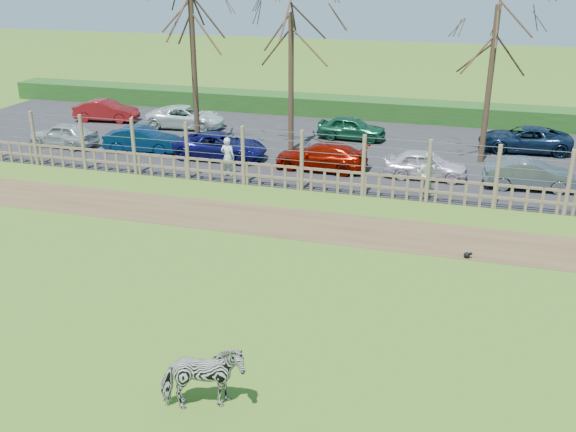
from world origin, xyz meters
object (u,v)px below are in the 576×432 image
(zebra, at_px, (202,379))
(visitor_b, at_px, (426,174))
(car_7, at_px, (106,111))
(car_8, at_px, (186,117))
(car_12, at_px, (525,139))
(car_1, at_px, (142,140))
(car_3, at_px, (321,156))
(car_4, at_px, (426,164))
(car_5, at_px, (530,174))
(crow, at_px, (467,255))
(visitor_a, at_px, (228,157))
(car_0, at_px, (63,134))
(car_10, at_px, (352,128))
(tree_left, at_px, (192,32))
(tree_mid, at_px, (291,49))
(car_2, at_px, (221,146))
(tree_right, at_px, (494,47))

(zebra, bearing_deg, visitor_b, -37.09)
(car_7, relative_size, car_8, 0.84)
(car_7, relative_size, car_12, 0.84)
(car_1, distance_m, car_3, 8.99)
(car_8, bearing_deg, zebra, -159.27)
(car_4, height_order, car_7, same)
(visitor_b, height_order, car_5, visitor_b)
(crow, relative_size, car_5, 0.07)
(visitor_a, distance_m, car_0, 9.88)
(visitor_b, height_order, car_12, visitor_b)
(visitor_b, height_order, car_10, visitor_b)
(tree_left, height_order, car_3, tree_left)
(car_4, relative_size, car_5, 0.97)
(tree_mid, relative_size, car_3, 1.65)
(zebra, height_order, crow, zebra)
(car_2, bearing_deg, tree_left, 52.69)
(car_3, bearing_deg, car_8, -119.07)
(tree_mid, distance_m, car_1, 8.36)
(visitor_a, height_order, car_5, visitor_a)
(tree_left, distance_m, car_2, 5.43)
(tree_right, bearing_deg, car_5, -60.06)
(car_7, bearing_deg, car_3, -117.83)
(car_3, bearing_deg, car_2, -92.47)
(tree_mid, height_order, car_7, tree_mid)
(zebra, distance_m, visitor_a, 15.38)
(visitor_b, relative_size, car_3, 0.42)
(tree_mid, height_order, car_0, tree_mid)
(tree_left, height_order, visitor_b, tree_left)
(tree_mid, relative_size, car_0, 1.94)
(tree_left, xyz_separation_m, zebra, (8.03, -18.28, -4.88))
(tree_right, bearing_deg, car_8, 172.17)
(car_0, bearing_deg, car_8, 144.60)
(car_7, distance_m, car_8, 5.09)
(visitor_a, bearing_deg, visitor_b, -174.65)
(zebra, relative_size, visitor_b, 1.02)
(car_3, bearing_deg, tree_mid, -139.41)
(tree_mid, bearing_deg, car_2, -140.06)
(car_12, bearing_deg, car_3, -61.53)
(car_5, relative_size, car_10, 1.03)
(car_4, bearing_deg, visitor_b, -176.32)
(visitor_b, distance_m, car_0, 18.13)
(car_5, bearing_deg, car_4, 82.26)
(tree_left, height_order, crow, tree_left)
(car_0, bearing_deg, car_2, 95.67)
(car_0, distance_m, car_12, 22.74)
(car_5, bearing_deg, car_7, 71.01)
(tree_left, xyz_separation_m, crow, (13.17, -9.24, -5.51))
(tree_mid, bearing_deg, car_1, -161.33)
(tree_left, bearing_deg, car_1, -150.68)
(tree_right, xyz_separation_m, car_4, (-2.29, -3.12, -4.60))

